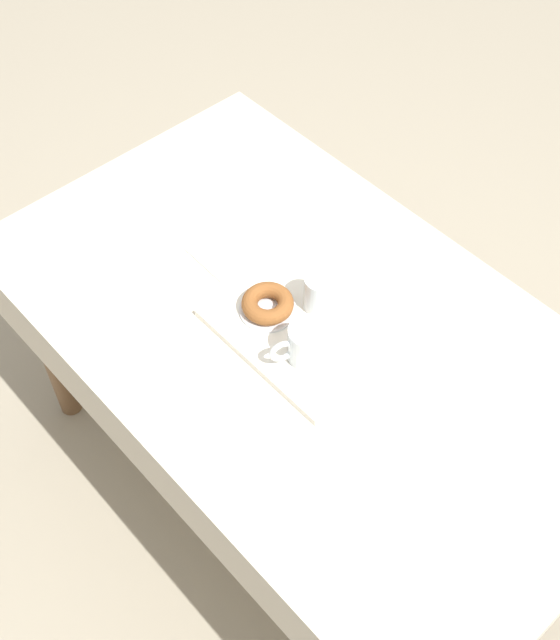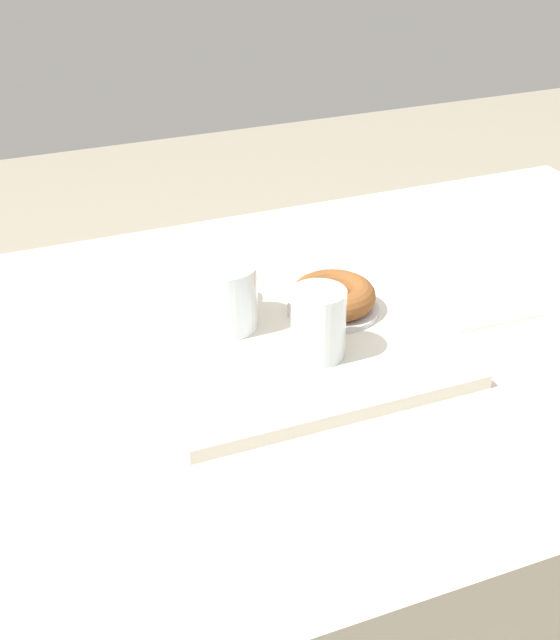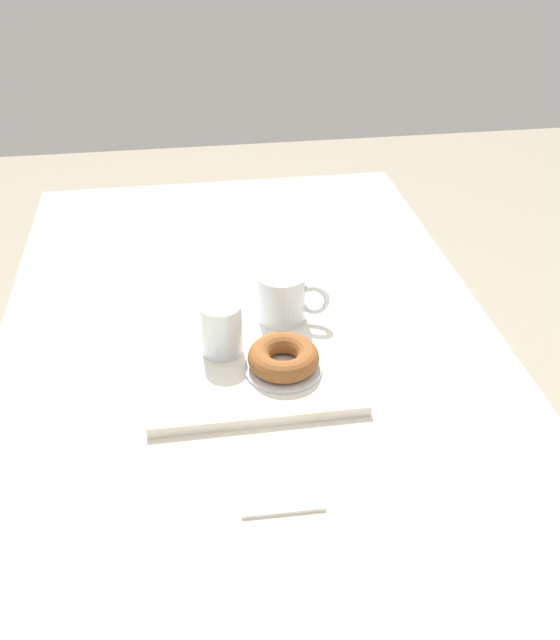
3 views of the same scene
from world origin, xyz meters
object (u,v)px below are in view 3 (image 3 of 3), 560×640
(donut_plate_left, at_px, (283,368))
(serving_tray, at_px, (247,348))
(sugar_donut_left, at_px, (283,357))
(tea_mug_left, at_px, (283,298))
(dining_table, at_px, (254,390))
(water_glass_near, at_px, (222,331))
(paper_napkin, at_px, (281,475))

(donut_plate_left, bearing_deg, serving_tray, 32.23)
(donut_plate_left, xyz_separation_m, sugar_donut_left, (0.00, 0.00, 0.02))
(tea_mug_left, bearing_deg, dining_table, 136.35)
(donut_plate_left, bearing_deg, sugar_donut_left, 0.00)
(dining_table, xyz_separation_m, tea_mug_left, (0.07, -0.06, 0.15))
(water_glass_near, distance_m, donut_plate_left, 0.12)
(serving_tray, distance_m, paper_napkin, 0.29)
(tea_mug_left, distance_m, water_glass_near, 0.14)
(serving_tray, xyz_separation_m, water_glass_near, (-0.01, 0.04, 0.05))
(donut_plate_left, bearing_deg, paper_napkin, 170.28)
(serving_tray, height_order, sugar_donut_left, sugar_donut_left)
(tea_mug_left, xyz_separation_m, sugar_donut_left, (-0.15, 0.02, -0.02))
(tea_mug_left, xyz_separation_m, water_glass_near, (-0.08, 0.12, -0.00))
(serving_tray, relative_size, donut_plate_left, 3.05)
(tea_mug_left, relative_size, sugar_donut_left, 1.09)
(serving_tray, bearing_deg, dining_table, -71.66)
(donut_plate_left, bearing_deg, dining_table, 26.14)
(dining_table, relative_size, sugar_donut_left, 12.94)
(dining_table, bearing_deg, water_glass_near, 107.76)
(donut_plate_left, distance_m, sugar_donut_left, 0.02)
(donut_plate_left, height_order, paper_napkin, donut_plate_left)
(dining_table, xyz_separation_m, serving_tray, (-0.00, 0.01, 0.10))
(serving_tray, height_order, donut_plate_left, donut_plate_left)
(serving_tray, height_order, water_glass_near, water_glass_near)
(paper_napkin, bearing_deg, donut_plate_left, -9.72)
(sugar_donut_left, bearing_deg, tea_mug_left, -8.43)
(dining_table, bearing_deg, paper_napkin, -179.22)
(water_glass_near, height_order, paper_napkin, water_glass_near)
(dining_table, relative_size, water_glass_near, 16.40)
(donut_plate_left, relative_size, paper_napkin, 0.94)
(dining_table, height_order, paper_napkin, paper_napkin)
(serving_tray, xyz_separation_m, paper_napkin, (-0.29, -0.01, -0.01))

